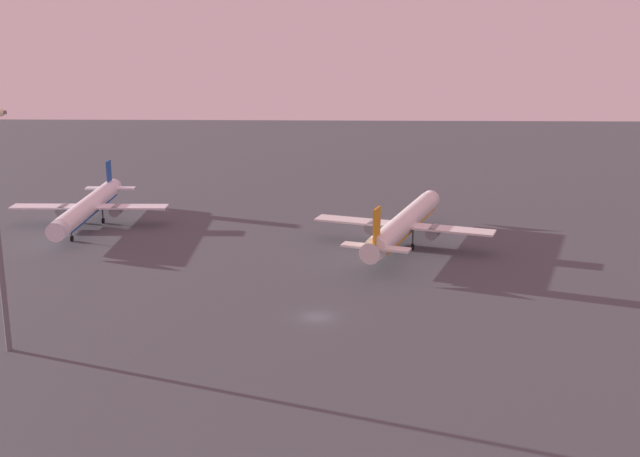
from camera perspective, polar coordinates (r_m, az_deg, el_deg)
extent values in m
plane|color=#424449|center=(109.02, -0.20, -6.20)|extent=(416.00, 416.00, 0.00)
cylinder|color=silver|center=(141.89, 5.93, 0.40)|extent=(15.11, 34.57, 3.73)
cone|color=silver|center=(159.69, 7.66, 1.97)|extent=(4.12, 3.39, 3.54)
cone|color=silver|center=(124.21, 3.67, -1.63)|extent=(4.07, 3.69, 3.35)
cube|color=silver|center=(141.02, 5.82, 0.24)|extent=(30.93, 14.01, 0.34)
cube|color=silver|center=(125.87, 3.92, -1.32)|extent=(10.96, 5.76, 0.34)
cube|color=orange|center=(125.35, 3.99, 0.03)|extent=(1.31, 3.06, 6.37)
cylinder|color=slate|center=(142.60, 3.72, 0.16)|extent=(3.20, 4.04, 2.16)
cylinder|color=slate|center=(139.97, 7.95, -0.23)|extent=(3.20, 4.04, 2.16)
cube|color=orange|center=(142.14, 5.92, 0.00)|extent=(13.83, 31.78, 0.35)
cylinder|color=#333338|center=(152.95, 7.00, 0.75)|extent=(0.27, 0.27, 3.48)
cylinder|color=black|center=(153.37, 6.98, 0.12)|extent=(0.72, 1.15, 1.08)
cylinder|color=#333338|center=(140.58, 4.80, -0.44)|extent=(0.27, 0.27, 3.48)
cylinder|color=black|center=(141.05, 4.79, -1.12)|extent=(0.72, 1.15, 1.08)
cylinder|color=#333338|center=(139.52, 6.51, -0.60)|extent=(0.27, 0.27, 3.48)
cylinder|color=black|center=(139.99, 6.49, -1.29)|extent=(0.72, 1.15, 1.08)
cylinder|color=white|center=(160.02, -15.93, 1.47)|extent=(3.91, 33.36, 3.52)
cone|color=white|center=(143.60, -17.91, -0.16)|extent=(3.37, 2.26, 3.34)
cone|color=white|center=(176.88, -14.31, 2.81)|extent=(3.20, 2.63, 3.17)
cube|color=white|center=(160.92, -15.84, 1.48)|extent=(29.66, 4.05, 0.32)
cube|color=white|center=(175.18, -14.46, 2.75)|extent=(10.21, 2.34, 0.32)
cube|color=#19479E|center=(174.38, -14.54, 3.64)|extent=(0.31, 2.96, 6.02)
cylinder|color=slate|center=(159.69, -14.07, 1.26)|extent=(2.08, 3.36, 2.04)
cylinder|color=slate|center=(162.59, -17.54, 1.25)|extent=(2.08, 3.36, 2.04)
cube|color=#19479E|center=(160.23, -15.91, 1.13)|extent=(3.53, 30.69, 0.33)
cylinder|color=#333338|center=(150.52, -17.02, -0.07)|extent=(0.26, 0.26, 3.29)
cylinder|color=black|center=(150.93, -16.97, -0.68)|extent=(0.38, 1.02, 1.02)
cylinder|color=#333338|center=(161.98, -14.98, 1.10)|extent=(0.26, 0.26, 3.29)
cylinder|color=black|center=(162.36, -14.94, 0.53)|extent=(0.38, 1.02, 1.02)
cylinder|color=#333338|center=(163.13, -16.35, 1.09)|extent=(0.26, 0.26, 3.29)
cylinder|color=black|center=(163.51, -16.31, 0.53)|extent=(0.38, 1.02, 1.02)
sphere|color=#F9EAB2|center=(97.87, -21.45, 7.57)|extent=(0.90, 0.90, 0.90)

